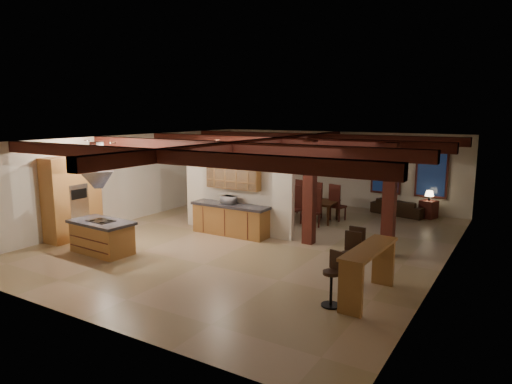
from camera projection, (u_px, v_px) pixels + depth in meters
ground at (257, 240)px, 13.15m from camera, size 12.00×12.00×0.00m
room_walls at (257, 179)px, 12.84m from camera, size 12.00×12.00×12.00m
ceiling_beams at (257, 144)px, 12.67m from camera, size 10.00×12.00×0.28m
timber_posts at (348, 185)px, 11.98m from camera, size 2.50×0.30×2.90m
partition_wall at (237, 197)px, 13.89m from camera, size 3.80×0.18×2.20m
pantry_cabinet at (72, 198)px, 13.14m from camera, size 0.67×1.60×2.40m
back_counter at (230, 219)px, 13.67m from camera, size 2.50×0.66×0.94m
upper_display_cabinet at (234, 173)px, 13.60m from camera, size 1.80×0.36×0.95m
range_hood at (99, 186)px, 11.66m from camera, size 1.10×1.10×1.40m
back_windows at (408, 172)px, 16.45m from camera, size 2.70×0.07×1.70m
framed_art at (301, 160)px, 18.62m from camera, size 0.65×0.05×0.85m
recessed_cans at (140, 141)px, 12.32m from camera, size 3.16×2.46×0.03m
kitchen_island at (102, 237)px, 11.90m from camera, size 1.80×1.03×0.87m
dining_table at (307, 210)px, 15.53m from camera, size 2.04×1.21×0.70m
sofa at (399, 207)px, 16.37m from camera, size 2.03×1.18×0.56m
microwave at (229, 200)px, 13.59m from camera, size 0.45×0.33×0.24m
bar_counter at (369, 264)px, 8.91m from camera, size 0.59×2.03×1.05m
side_table at (428, 209)px, 15.87m from camera, size 0.63×0.63×0.61m
table_lamp at (429, 194)px, 15.78m from camera, size 0.30×0.30×0.35m
bar_stool_a at (333, 279)px, 8.61m from camera, size 0.38×0.39×1.05m
bar_stool_b at (350, 261)px, 9.43m from camera, size 0.42×0.42×1.20m
bar_stool_c at (354, 255)px, 9.75m from camera, size 0.42×0.42×1.21m
dining_chairs at (307, 202)px, 15.48m from camera, size 2.32×2.32×1.26m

